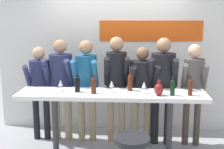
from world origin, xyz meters
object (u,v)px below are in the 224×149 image
(person_center_left, at_px, (86,80))
(decorative_vase, at_px, (159,89))
(person_right, at_px, (163,80))
(wine_bottle_3, at_px, (130,82))
(person_far_left, at_px, (40,83))
(person_center, at_px, (116,77))
(wine_bottle_2, at_px, (173,87))
(wine_bottle_4, at_px, (190,86))
(tasting_table, at_px, (112,102))
(wine_glass_1, at_px, (61,83))
(wine_glass_0, at_px, (144,85))
(person_center_right, at_px, (142,85))
(person_left, at_px, (61,79))
(wine_bottle_0, at_px, (77,84))
(wine_bottle_1, at_px, (94,85))
(wine_glass_2, at_px, (112,84))
(person_far_right, at_px, (193,83))

(person_center_left, height_order, decorative_vase, person_center_left)
(person_right, xyz_separation_m, wine_bottle_3, (-0.52, -0.41, 0.06))
(person_far_left, bearing_deg, person_center, -3.93)
(wine_bottle_2, distance_m, decorative_vase, 0.19)
(person_center, distance_m, wine_bottle_4, 1.28)
(tasting_table, xyz_separation_m, wine_bottle_4, (1.11, -0.08, 0.27))
(wine_bottle_2, distance_m, wine_glass_1, 1.61)
(person_far_left, xyz_separation_m, wine_bottle_2, (2.11, -0.73, 0.15))
(person_right, bearing_deg, wine_glass_0, -113.09)
(person_far_left, relative_size, wine_bottle_2, 5.92)
(person_center, bearing_deg, wine_bottle_3, -68.67)
(person_center_right, relative_size, decorative_vase, 7.35)
(person_left, relative_size, wine_glass_1, 9.74)
(decorative_vase, bearing_deg, person_center_left, 148.38)
(person_center, xyz_separation_m, wine_bottle_0, (-0.54, -0.61, 0.03))
(tasting_table, xyz_separation_m, person_center_left, (-0.45, 0.58, 0.20))
(wine_bottle_1, xyz_separation_m, decorative_vase, (0.92, -0.04, -0.04))
(person_center_right, relative_size, wine_glass_2, 9.14)
(wine_bottle_4, bearing_deg, decorative_vase, -176.82)
(person_far_left, bearing_deg, person_right, -5.65)
(wine_bottle_3, relative_size, wine_glass_0, 1.66)
(person_left, bearing_deg, wine_bottle_0, -55.31)
(wine_glass_0, bearing_deg, person_left, 154.14)
(person_far_right, bearing_deg, tasting_table, -150.65)
(person_far_right, height_order, wine_bottle_0, person_far_right)
(person_center_left, height_order, wine_bottle_3, person_center_left)
(person_left, xyz_separation_m, person_center_left, (0.43, -0.05, 0.01))
(wine_glass_0, xyz_separation_m, decorative_vase, (0.20, -0.08, -0.04))
(person_right, distance_m, wine_glass_2, 0.96)
(tasting_table, bearing_deg, wine_glass_1, 179.10)
(person_left, height_order, person_center, person_center)
(wine_glass_0, bearing_deg, person_right, 60.83)
(person_center_left, bearing_deg, wine_bottle_4, -22.99)
(person_center_left, relative_size, wine_bottle_1, 6.35)
(person_far_left, bearing_deg, person_far_right, -5.34)
(person_left, xyz_separation_m, person_center, (0.92, -0.01, 0.05))
(person_left, relative_size, wine_glass_2, 9.74)
(wine_bottle_1, height_order, wine_bottle_4, wine_bottle_4)
(wine_bottle_1, bearing_deg, wine_bottle_0, 163.37)
(person_center_left, distance_m, wine_bottle_0, 0.58)
(person_center_left, bearing_deg, decorative_vase, -31.51)
(person_center_left, xyz_separation_m, person_center_right, (0.91, 0.01, -0.08))
(person_center_right, xyz_separation_m, person_right, (0.33, -0.04, 0.10))
(person_left, height_order, wine_bottle_0, person_left)
(wine_bottle_1, bearing_deg, person_center_right, 42.53)
(person_far_left, relative_size, wine_glass_2, 9.05)
(wine_bottle_2, relative_size, wine_bottle_4, 0.96)
(wine_bottle_1, bearing_deg, person_center_left, 107.14)
(wine_bottle_3, height_order, wine_bottle_4, wine_bottle_3)
(person_far_right, xyz_separation_m, wine_bottle_3, (-1.01, -0.40, 0.10))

